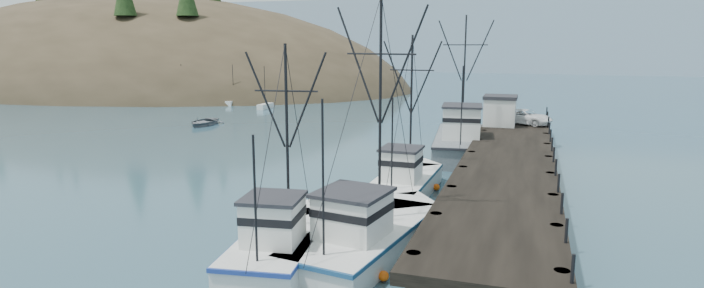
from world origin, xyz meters
name	(u,v)px	position (x,y,z in m)	size (l,w,h in m)	color
ground	(210,235)	(0.00, 0.00, 0.00)	(400.00, 400.00, 0.00)	#294B5C
pier	(509,158)	(14.00, 16.00, 1.69)	(6.00, 44.00, 2.00)	black
headland	(116,104)	(-74.95, 78.61, -4.55)	(134.80, 78.00, 51.00)	#382D1E
distant_ridge	(517,70)	(10.00, 170.00, 0.00)	(360.00, 40.00, 26.00)	#9EB2C6
distant_ridge_far	(384,66)	(-40.00, 185.00, 0.00)	(180.00, 25.00, 18.00)	silver
moored_sailboats	(227,100)	(-31.71, 54.92, 0.33)	(18.01, 20.77, 6.35)	white
trawler_near	(369,233)	(8.31, 0.66, 0.82)	(5.57, 12.21, 12.16)	white
trawler_mid	(284,240)	(4.88, -1.52, 0.82)	(4.46, 9.98, 10.01)	white
trawler_far	(406,181)	(7.83, 10.77, 0.82)	(3.51, 10.08, 10.50)	white
work_vessel	(461,141)	(9.70, 24.25, 1.23)	(5.56, 14.60, 12.31)	slate
pier_shed	(500,110)	(12.53, 29.32, 3.42)	(3.00, 3.20, 2.80)	silver
pickup_truck	(525,117)	(14.78, 30.73, 2.70)	(2.33, 5.05, 1.40)	white
motorboat	(203,125)	(-21.31, 32.10, 0.00)	(3.77, 5.28, 1.09)	slate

